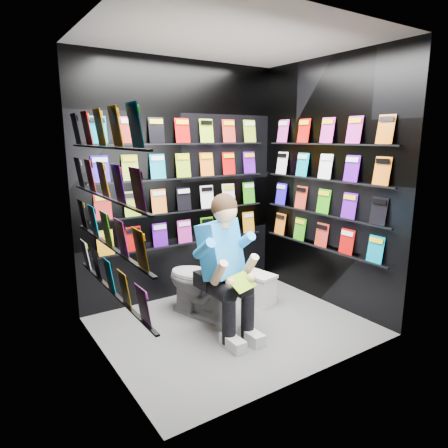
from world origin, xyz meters
TOP-DOWN VIEW (x-y plane):
  - floor at (0.00, 0.00)m, footprint 2.40×2.40m
  - ceiling at (0.00, 0.00)m, footprint 2.40×2.40m
  - wall_back at (0.00, 1.00)m, footprint 2.40×0.04m
  - wall_front at (0.00, -1.00)m, footprint 2.40×0.04m
  - wall_left at (-1.20, 0.00)m, footprint 0.04×2.00m
  - wall_right at (1.20, 0.00)m, footprint 0.04×2.00m
  - comics_back at (0.00, 0.97)m, footprint 2.10×0.06m
  - comics_left at (-1.17, 0.00)m, footprint 0.06×1.70m
  - comics_right at (1.17, 0.00)m, footprint 0.06×1.70m
  - toilet at (-0.14, 0.41)m, footprint 0.63×0.84m
  - longbox at (0.55, 0.35)m, footprint 0.29×0.44m
  - longbox_lid at (0.55, 0.35)m, footprint 0.31×0.46m
  - reader at (-0.14, 0.03)m, footprint 0.74×0.90m
  - held_comic at (-0.14, -0.32)m, footprint 0.29×0.22m

SIDE VIEW (x-z plane):
  - floor at x=0.00m, z-range 0.00..0.00m
  - longbox at x=0.55m, z-range 0.00..0.30m
  - longbox_lid at x=0.55m, z-range 0.30..0.33m
  - toilet at x=-0.14m, z-range 0.00..0.73m
  - held_comic at x=-0.14m, z-range 0.53..0.63m
  - reader at x=-0.14m, z-range 0.07..1.48m
  - wall_back at x=0.00m, z-range 0.00..2.60m
  - wall_front at x=0.00m, z-range 0.00..2.60m
  - wall_left at x=-1.20m, z-range 0.00..2.60m
  - wall_right at x=1.20m, z-range 0.00..2.60m
  - comics_back at x=0.00m, z-range 0.62..1.99m
  - comics_left at x=-1.17m, z-range 0.62..1.99m
  - comics_right at x=1.17m, z-range 0.62..1.99m
  - ceiling at x=0.00m, z-range 2.60..2.60m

